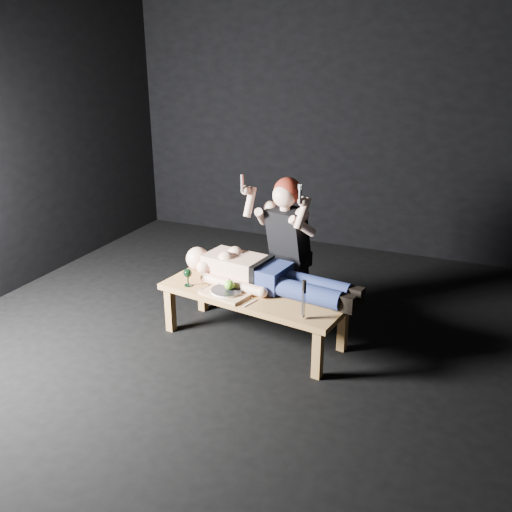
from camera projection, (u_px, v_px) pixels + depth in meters
name	position (u px, v px, depth m)	size (l,w,h in m)	color
ground	(242.00, 329.00, 4.90)	(5.00, 5.00, 0.00)	black
back_wall	(329.00, 123.00, 6.51)	(5.00, 5.00, 0.00)	black
table	(254.00, 316.00, 4.64)	(1.58, 0.59, 0.45)	#A97E3C
lying_man	(268.00, 272.00, 4.60)	(1.62, 0.49, 0.27)	#E3AD92
kneeling_woman	(293.00, 245.00, 4.94)	(0.72, 0.81, 1.36)	black
serving_tray	(227.00, 293.00, 4.51)	(0.38, 0.28, 0.02)	tan
plate	(227.00, 291.00, 4.50)	(0.26, 0.26, 0.02)	white
apple	(229.00, 285.00, 4.49)	(0.08, 0.08, 0.08)	#57AB1F
goblet	(188.00, 277.00, 4.64)	(0.08, 0.08, 0.16)	black
fork_flat	(204.00, 288.00, 4.62)	(0.01, 0.17, 0.01)	#B2B2B7
knife_flat	(250.00, 303.00, 4.35)	(0.01, 0.17, 0.01)	#B2B2B7
spoon_flat	(248.00, 294.00, 4.51)	(0.01, 0.17, 0.01)	#B2B2B7
carving_knife	(304.00, 300.00, 4.06)	(0.04, 0.04, 0.31)	#B2B2B7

